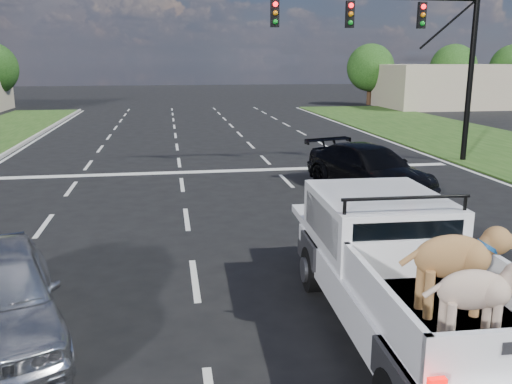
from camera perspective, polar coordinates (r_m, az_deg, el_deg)
ground at (r=10.48m, az=3.25°, el=-8.64°), size 160.00×160.00×0.00m
road_markings at (r=16.64m, az=-1.61°, el=-0.09°), size 17.75×60.00×0.01m
traffic_signal at (r=22.03m, az=16.39°, el=15.14°), size 9.11×0.31×7.00m
building_right at (r=49.75m, az=20.12°, el=10.42°), size 12.00×7.00×3.60m
tree_far_d at (r=50.80m, az=11.96°, el=12.68°), size 4.20×4.20×5.40m
tree_far_e at (r=54.17m, az=20.06°, el=12.21°), size 4.20×4.20×5.40m
pickup_truck at (r=8.23m, az=15.23°, el=-8.08°), size 2.29×5.70×2.11m
black_coupe at (r=16.99m, az=11.82°, el=2.37°), size 3.36×5.33×1.44m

